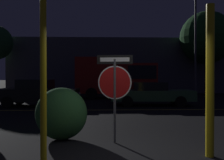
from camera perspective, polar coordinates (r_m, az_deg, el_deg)
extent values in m
cube|color=gold|center=(12.29, 0.67, -6.84)|extent=(34.02, 0.12, 0.01)
cylinder|color=#4C4C51|center=(6.10, 0.63, -4.81)|extent=(0.06, 0.06, 2.05)
cylinder|color=white|center=(6.07, 0.64, -0.57)|extent=(0.81, 0.11, 0.82)
cylinder|color=#B71414|center=(6.07, 0.64, -0.57)|extent=(0.75, 0.11, 0.76)
cube|color=black|center=(6.09, 0.64, 4.69)|extent=(0.87, 0.13, 0.22)
cube|color=white|center=(6.09, 0.64, 4.69)|extent=(0.71, 0.12, 0.10)
cylinder|color=yellow|center=(4.51, -15.43, 0.79)|extent=(0.11, 0.11, 3.23)
cylinder|color=yellow|center=(5.39, 21.50, -0.13)|extent=(0.17, 0.17, 3.07)
ellipsoid|color=#2D6633|center=(6.58, -11.48, -7.55)|extent=(1.32, 1.03, 1.34)
cube|color=black|center=(14.33, -16.51, -3.24)|extent=(4.41, 1.96, 0.68)
cube|color=black|center=(14.34, -17.02, -0.89)|extent=(1.79, 1.61, 0.50)
cylinder|color=black|center=(14.87, -10.56, -4.39)|extent=(0.61, 0.22, 0.60)
cylinder|color=black|center=(13.19, -11.96, -5.04)|extent=(0.61, 0.22, 0.60)
cylinder|color=black|center=(15.59, -20.35, -4.19)|extent=(0.61, 0.22, 0.60)
cylinder|color=black|center=(14.00, -22.83, -4.75)|extent=(0.61, 0.22, 0.60)
sphere|color=#F4EFCC|center=(14.40, -7.44, -3.07)|extent=(0.14, 0.14, 0.14)
sphere|color=#F4EFCC|center=(13.31, -8.08, -3.37)|extent=(0.14, 0.14, 0.14)
cube|color=#335B38|center=(14.38, 9.11, -3.43)|extent=(4.69, 2.09, 0.57)
cube|color=black|center=(14.34, 8.56, -1.40)|extent=(1.93, 1.65, 0.45)
cylinder|color=black|center=(15.49, 13.93, -4.20)|extent=(0.61, 0.24, 0.60)
cylinder|color=black|center=(13.82, 15.43, -4.79)|extent=(0.61, 0.24, 0.60)
cylinder|color=black|center=(15.15, 3.34, -4.29)|extent=(0.61, 0.24, 0.60)
cylinder|color=black|center=(13.44, 3.53, -4.92)|extent=(0.61, 0.24, 0.60)
sphere|color=#F4EFCC|center=(15.38, 17.46, -3.08)|extent=(0.14, 0.14, 0.14)
sphere|color=#F4EFCC|center=(14.32, 18.65, -3.36)|extent=(0.14, 0.14, 0.14)
cube|color=maroon|center=(19.22, 6.51, 0.40)|extent=(2.33, 2.08, 2.25)
cube|color=black|center=(19.23, 6.52, 1.74)|extent=(2.10, 2.12, 0.99)
cube|color=maroon|center=(19.07, -2.51, 1.06)|extent=(3.78, 2.24, 2.68)
cylinder|color=black|center=(20.28, 5.96, -2.70)|extent=(0.85, 0.30, 0.84)
cylinder|color=black|center=(18.22, 6.75, -3.08)|extent=(0.85, 0.30, 0.84)
cylinder|color=black|center=(20.17, -4.32, -2.72)|extent=(0.85, 0.30, 0.84)
cylinder|color=black|center=(18.10, -4.71, -3.10)|extent=(0.85, 0.30, 0.84)
cylinder|color=#4C4C51|center=(20.73, 18.52, 6.92)|extent=(0.16, 0.16, 7.76)
cylinder|color=#422D1E|center=(24.93, 20.76, 0.99)|extent=(0.32, 0.32, 3.54)
sphere|color=#19471E|center=(25.20, 20.79, 9.04)|extent=(4.89, 4.89, 4.89)
cube|color=#4C4C56|center=(27.08, 3.92, 3.11)|extent=(24.54, 4.85, 5.54)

